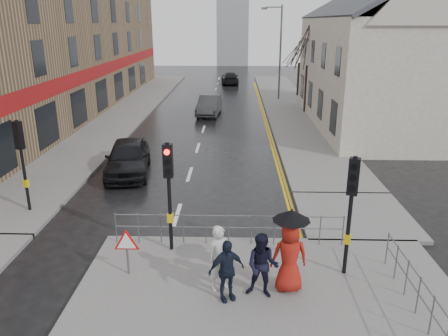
# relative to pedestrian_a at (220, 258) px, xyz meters

# --- Properties ---
(ground) EXTENTS (120.00, 120.00, 0.00)m
(ground) POSITION_rel_pedestrian_a_xyz_m (-1.76, 1.82, -1.02)
(ground) COLOR black
(ground) RESTS_ON ground
(near_pavement) EXTENTS (10.00, 9.00, 0.14)m
(near_pavement) POSITION_rel_pedestrian_a_xyz_m (1.24, -1.68, -0.95)
(near_pavement) COLOR #605E5B
(near_pavement) RESTS_ON ground
(left_pavement) EXTENTS (4.00, 44.00, 0.14)m
(left_pavement) POSITION_rel_pedestrian_a_xyz_m (-8.26, 24.82, -0.95)
(left_pavement) COLOR #605E5B
(left_pavement) RESTS_ON ground
(right_pavement) EXTENTS (4.00, 40.00, 0.14)m
(right_pavement) POSITION_rel_pedestrian_a_xyz_m (4.74, 26.82, -0.95)
(right_pavement) COLOR #605E5B
(right_pavement) RESTS_ON ground
(pavement_bridge_right) EXTENTS (4.00, 4.20, 0.14)m
(pavement_bridge_right) POSITION_rel_pedestrian_a_xyz_m (4.74, 4.82, -0.95)
(pavement_bridge_right) COLOR #605E5B
(pavement_bridge_right) RESTS_ON ground
(building_left_terrace) EXTENTS (8.00, 42.00, 10.00)m
(building_left_terrace) POSITION_rel_pedestrian_a_xyz_m (-13.76, 23.82, 3.98)
(building_left_terrace) COLOR #7F6749
(building_left_terrace) RESTS_ON ground
(building_right_cream) EXTENTS (9.00, 16.40, 10.10)m
(building_right_cream) POSITION_rel_pedestrian_a_xyz_m (10.23, 19.82, 3.76)
(building_right_cream) COLOR beige
(building_right_cream) RESTS_ON ground
(church_tower) EXTENTS (5.00, 5.00, 18.00)m
(church_tower) POSITION_rel_pedestrian_a_xyz_m (-0.26, 63.82, 7.98)
(church_tower) COLOR gray
(church_tower) RESTS_ON ground
(traffic_signal_near_left) EXTENTS (0.28, 0.27, 3.40)m
(traffic_signal_near_left) POSITION_rel_pedestrian_a_xyz_m (-1.56, 2.02, 1.44)
(traffic_signal_near_left) COLOR black
(traffic_signal_near_left) RESTS_ON near_pavement
(traffic_signal_near_right) EXTENTS (0.34, 0.33, 3.40)m
(traffic_signal_near_right) POSITION_rel_pedestrian_a_xyz_m (3.43, 0.82, 1.44)
(traffic_signal_near_right) COLOR black
(traffic_signal_near_right) RESTS_ON near_pavement
(traffic_signal_far_left) EXTENTS (0.34, 0.33, 3.40)m
(traffic_signal_far_left) POSITION_rel_pedestrian_a_xyz_m (-7.26, 4.83, 1.44)
(traffic_signal_far_left) COLOR black
(traffic_signal_far_left) RESTS_ON left_pavement
(guard_railing_front) EXTENTS (7.14, 0.04, 1.00)m
(guard_railing_front) POSITION_rel_pedestrian_a_xyz_m (0.19, 2.42, -0.16)
(guard_railing_front) COLOR #595B5E
(guard_railing_front) RESTS_ON near_pavement
(guard_railing_side) EXTENTS (0.04, 4.54, 1.00)m
(guard_railing_side) POSITION_rel_pedestrian_a_xyz_m (4.74, -0.93, -0.18)
(guard_railing_side) COLOR #595B5E
(guard_railing_side) RESTS_ON near_pavement
(warning_sign) EXTENTS (0.80, 0.07, 1.35)m
(warning_sign) POSITION_rel_pedestrian_a_xyz_m (-2.56, 0.62, 0.02)
(warning_sign) COLOR #595B5E
(warning_sign) RESTS_ON near_pavement
(street_lamp) EXTENTS (1.83, 0.25, 8.00)m
(street_lamp) POSITION_rel_pedestrian_a_xyz_m (4.05, 29.82, 3.68)
(street_lamp) COLOR #595B5E
(street_lamp) RESTS_ON right_pavement
(tree_near) EXTENTS (2.40, 2.40, 6.58)m
(tree_near) POSITION_rel_pedestrian_a_xyz_m (5.74, 23.82, 4.11)
(tree_near) COLOR black
(tree_near) RESTS_ON right_pavement
(tree_far) EXTENTS (2.40, 2.40, 5.64)m
(tree_far) POSITION_rel_pedestrian_a_xyz_m (6.24, 31.82, 3.40)
(tree_far) COLOR black
(tree_far) RESTS_ON right_pavement
(pedestrian_a) EXTENTS (0.77, 0.70, 1.77)m
(pedestrian_a) POSITION_rel_pedestrian_a_xyz_m (0.00, 0.00, 0.00)
(pedestrian_a) COLOR beige
(pedestrian_a) RESTS_ON near_pavement
(pedestrian_b) EXTENTS (0.96, 0.82, 1.72)m
(pedestrian_b) POSITION_rel_pedestrian_a_xyz_m (1.08, -0.31, -0.02)
(pedestrian_b) COLOR black
(pedestrian_b) RESTS_ON near_pavement
(pedestrian_with_umbrella) EXTENTS (1.00, 0.96, 2.26)m
(pedestrian_with_umbrella) POSITION_rel_pedestrian_a_xyz_m (1.78, -0.01, 0.30)
(pedestrian_with_umbrella) COLOR maroon
(pedestrian_with_umbrella) RESTS_ON near_pavement
(pedestrian_d) EXTENTS (1.04, 0.77, 1.63)m
(pedestrian_d) POSITION_rel_pedestrian_a_xyz_m (0.18, -0.47, -0.07)
(pedestrian_d) COLOR black
(pedestrian_d) RESTS_ON near_pavement
(car_parked) EXTENTS (2.50, 4.90, 1.60)m
(car_parked) POSITION_rel_pedestrian_a_xyz_m (-4.63, 9.37, -0.22)
(car_parked) COLOR black
(car_parked) RESTS_ON ground
(car_mid) EXTENTS (1.88, 4.49, 1.44)m
(car_mid) POSITION_rel_pedestrian_a_xyz_m (-1.66, 23.15, -0.30)
(car_mid) COLOR #3E4043
(car_mid) RESTS_ON ground
(car_far) EXTENTS (2.14, 4.67, 1.32)m
(car_far) POSITION_rel_pedestrian_a_xyz_m (-0.34, 40.45, -0.36)
(car_far) COLOR black
(car_far) RESTS_ON ground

